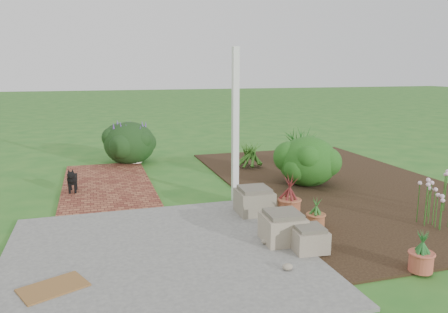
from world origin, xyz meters
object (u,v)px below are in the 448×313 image
object	(u,v)px
stone_trough_near	(309,240)
evergreen_shrub	(308,160)
black_dog	(72,179)
cream_ceramic_urn	(135,153)

from	to	relation	value
stone_trough_near	evergreen_shrub	size ratio (longest dim) A/B	0.35
stone_trough_near	black_dog	world-z (taller)	black_dog
cream_ceramic_urn	evergreen_shrub	distance (m)	4.09
evergreen_shrub	black_dog	bearing A→B (deg)	171.19
cream_ceramic_urn	evergreen_shrub	bearing A→B (deg)	-44.44
black_dog	evergreen_shrub	bearing A→B (deg)	-6.26
black_dog	cream_ceramic_urn	size ratio (longest dim) A/B	1.09
black_dog	cream_ceramic_urn	distance (m)	2.55
evergreen_shrub	stone_trough_near	bearing A→B (deg)	-117.05
black_dog	evergreen_shrub	distance (m)	4.25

